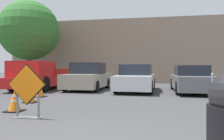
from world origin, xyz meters
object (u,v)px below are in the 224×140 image
at_px(traffic_cone_nearest, 14,101).
at_px(pickup_truck, 40,77).
at_px(parked_car_nearest, 88,77).
at_px(parked_car_third, 191,80).
at_px(traffic_cone_second, 30,94).
at_px(traffic_cone_third, 40,89).
at_px(road_closed_sign, 27,89).
at_px(parked_car_second, 136,79).
at_px(bollard_nearest, 212,85).

distance_m(traffic_cone_nearest, pickup_truck, 6.74).
xyz_separation_m(parked_car_nearest, parked_car_third, (5.68, -0.39, -0.06)).
distance_m(traffic_cone_nearest, traffic_cone_second, 1.64).
bearing_deg(traffic_cone_third, road_closed_sign, -65.73).
xyz_separation_m(parked_car_second, parked_car_third, (2.84, -0.09, -0.02)).
height_order(parked_car_nearest, parked_car_third, parked_car_nearest).
height_order(traffic_cone_second, pickup_truck, pickup_truck).
xyz_separation_m(traffic_cone_nearest, pickup_truck, (-2.57, 6.21, 0.45)).
bearing_deg(parked_car_third, traffic_cone_second, 36.94).
bearing_deg(parked_car_nearest, parked_car_second, 176.10).
bearing_deg(bollard_nearest, traffic_cone_nearest, -148.77).
relative_size(traffic_cone_third, bollard_nearest, 0.67).
relative_size(traffic_cone_nearest, traffic_cone_third, 0.85).
bearing_deg(parked_car_second, traffic_cone_nearest, 67.01).
distance_m(pickup_truck, parked_car_nearest, 2.86).
bearing_deg(traffic_cone_second, parked_car_second, 53.43).
distance_m(traffic_cone_nearest, parked_car_third, 8.62).
xyz_separation_m(road_closed_sign, parked_car_second, (2.25, 7.09, -0.05)).
bearing_deg(parked_car_third, pickup_truck, 0.93).
relative_size(traffic_cone_second, bollard_nearest, 0.62).
bearing_deg(parked_car_nearest, traffic_cone_second, 84.39).
bearing_deg(parked_car_nearest, road_closed_sign, 96.72).
xyz_separation_m(parked_car_nearest, parked_car_second, (2.84, -0.30, -0.04)).
distance_m(traffic_cone_nearest, traffic_cone_third, 3.21).
bearing_deg(parked_car_nearest, traffic_cone_nearest, 89.91).
bearing_deg(parked_car_nearest, parked_car_third, 178.21).
bearing_deg(parked_car_second, pickup_truck, 4.30).
height_order(traffic_cone_nearest, pickup_truck, pickup_truck).
bearing_deg(road_closed_sign, parked_car_nearest, 94.60).
bearing_deg(traffic_cone_third, parked_car_third, 24.84).
relative_size(traffic_cone_second, pickup_truck, 0.12).
distance_m(parked_car_third, bollard_nearest, 2.43).
bearing_deg(traffic_cone_nearest, road_closed_sign, -41.67).
relative_size(parked_car_nearest, parked_car_third, 0.90).
distance_m(traffic_cone_second, parked_car_third, 7.90).
bearing_deg(traffic_cone_nearest, parked_car_second, 63.94).
height_order(traffic_cone_second, parked_car_second, parked_car_second).
relative_size(pickup_truck, parked_car_second, 1.21).
bearing_deg(road_closed_sign, parked_car_second, 72.42).
height_order(parked_car_nearest, parked_car_second, parked_car_nearest).
distance_m(traffic_cone_second, parked_car_second, 5.93).
bearing_deg(bollard_nearest, parked_car_third, 100.19).
relative_size(traffic_cone_nearest, pickup_truck, 0.11).
distance_m(traffic_cone_second, traffic_cone_third, 1.57).
xyz_separation_m(pickup_truck, bollard_nearest, (8.94, -2.35, -0.19)).
height_order(traffic_cone_third, parked_car_second, parked_car_second).
bearing_deg(parked_car_second, bollard_nearest, 145.93).
xyz_separation_m(traffic_cone_third, parked_car_second, (3.98, 3.25, 0.33)).
bearing_deg(traffic_cone_second, traffic_cone_third, 106.72).
bearing_deg(parked_car_third, traffic_cone_third, 25.55).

